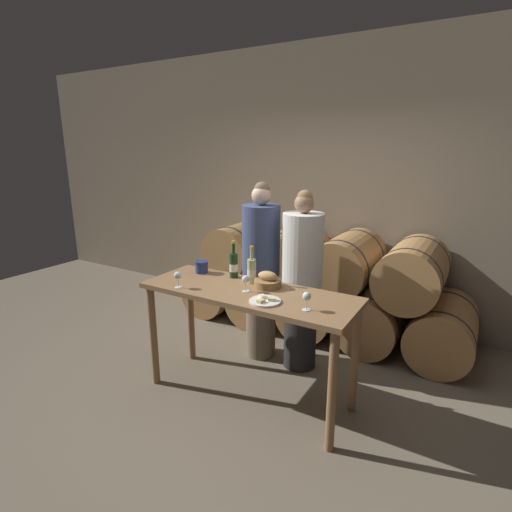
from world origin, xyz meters
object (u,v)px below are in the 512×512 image
Objects in this scene: person_right at (302,282)px; wine_bottle_red at (234,265)px; wine_glass_far_left at (178,276)px; tasting_table at (248,307)px; wine_glass_left at (245,280)px; wine_glass_center at (307,297)px; wine_bottle_white at (252,271)px; blue_crock at (202,266)px; cheese_plate at (265,301)px; bread_basket at (268,281)px; person_left at (261,272)px.

person_right is 5.20× the size of wine_bottle_red.
tasting_table is at bearing 24.10° from wine_glass_far_left.
wine_glass_left is 1.00× the size of wine_glass_center.
wine_glass_far_left is (-0.51, -0.23, 0.24)m from tasting_table.
wine_bottle_white reaches higher than blue_crock.
wine_glass_left reaches higher than blue_crock.
wine_bottle_white is 0.45m from cheese_plate.
bread_basket reaches higher than cheese_plate.
wine_glass_far_left is at bearing -155.90° from tasting_table.
cheese_plate is at bearing -177.03° from wine_glass_center.
wine_bottle_white is 0.60m from wine_glass_far_left.
wine_glass_center reaches higher than bread_basket.
bread_basket is (0.69, -0.03, -0.01)m from blue_crock.
wine_bottle_red is at bearing 137.59° from wine_glass_left.
blue_crock is at bearing -173.79° from wine_bottle_red.
wine_glass_far_left is at bearing -118.13° from wine_bottle_red.
person_left is at bearing 55.88° from blue_crock.
wine_bottle_red reaches higher than cheese_plate.
wine_glass_far_left is (-0.24, -0.45, -0.01)m from wine_bottle_red.
person_left is 1.16m from wine_glass_center.
bread_basket reaches higher than tasting_table.
person_right is 12.72× the size of wine_glass_far_left.
wine_bottle_white is 2.38× the size of wine_glass_left.
person_right is at bearing 82.64° from bread_basket.
wine_bottle_red reaches higher than wine_glass_center.
bread_basket is at bearing 31.78° from wine_glass_far_left.
blue_crock is at bearing 158.46° from cheese_plate.
wine_glass_far_left reaches higher than bread_basket.
wine_bottle_white is 0.21m from wine_glass_left.
wine_glass_far_left is 1.07m from wine_glass_center.
bread_basket is 0.95× the size of cheese_plate.
person_left is 0.77m from wine_glass_left.
wine_bottle_red reaches higher than tasting_table.
person_left is 0.65m from bread_basket.
cheese_plate is at bearing -46.06° from wine_bottle_white.
bread_basket is 0.21m from wine_glass_left.
blue_crock is (-0.53, 0.01, -0.05)m from wine_bottle_white.
wine_bottle_white is 0.53m from blue_crock.
person_left is 5.36× the size of wine_bottle_red.
person_left reaches higher than wine_glass_left.
wine_glass_far_left is (-0.45, -0.40, -0.01)m from wine_bottle_white.
person_left reaches higher than wine_glass_center.
person_left is 0.95m from wine_glass_far_left.
wine_glass_center is (0.39, -0.80, 0.19)m from person_right.
tasting_table is at bearing -103.62° from person_right.
wine_bottle_red is (-0.28, 0.22, 0.25)m from tasting_table.
cheese_plate is (0.50, -0.82, 0.08)m from person_left.
cheese_plate is (0.07, -0.82, 0.11)m from person_right.
wine_bottle_white is at bearing -1.56° from blue_crock.
person_right is at bearing 65.58° from wine_bottle_white.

